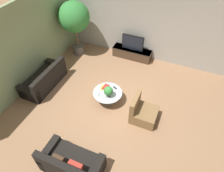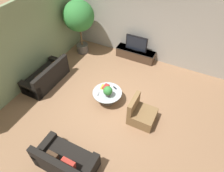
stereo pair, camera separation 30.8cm
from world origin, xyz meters
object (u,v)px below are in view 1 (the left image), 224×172
Objects in this scene: potted_palm_tall at (74,19)px; media_console at (132,53)px; couch_by_wall at (45,80)px; couch_near_entry at (71,164)px; potted_plant_tabletop at (108,91)px; armchair_wicker at (143,113)px; television at (133,43)px; coffee_table at (108,95)px.

media_console is at bearing 14.61° from potted_palm_tall.
couch_by_wall is 0.78× the size of potted_palm_tall.
couch_near_entry is at bearing -87.86° from media_console.
armchair_wicker is at bearing -5.79° from potted_plant_tabletop.
media_console is 0.73× the size of potted_palm_tall.
potted_palm_tall reaches higher than media_console.
television is at bearing 93.18° from potted_plant_tabletop.
potted_palm_tall is (-2.43, 2.17, 1.36)m from coffee_table.
media_console is 0.93× the size of couch_by_wall.
potted_plant_tabletop is (0.16, -2.91, 0.40)m from media_console.
couch_near_entry is at bearing -87.11° from coffee_table.
media_console is 1.82× the size of television.
television reaches higher than coffee_table.
potted_palm_tall is at bearing -165.39° from media_console.
television is 3.88m from couch_by_wall.
couch_near_entry is 2.64m from armchair_wicker.
media_console is 1.08× the size of couch_near_entry.
couch_by_wall is (-2.43, -2.99, 0.06)m from media_console.
couch_near_entry is (0.20, -5.39, 0.06)m from media_console.
couch_by_wall reaches higher than potted_plant_tabletop.
armchair_wicker is 1.30m from potted_plant_tabletop.
potted_plant_tabletop is at bearing -42.34° from potted_palm_tall.
television is 2.60m from potted_palm_tall.
coffee_table is at bearing -87.11° from couch_near_entry.
armchair_wicker is (3.84, -0.05, -0.01)m from couch_by_wall.
couch_by_wall is at bearing -91.68° from potted_palm_tall.
coffee_table is (0.07, -2.79, 0.07)m from media_console.
potted_palm_tall is (-2.56, 4.77, 1.37)m from couch_near_entry.
media_console is 2.79m from coffee_table.
armchair_wicker reaches higher than potted_plant_tabletop.
potted_plant_tabletop is (0.09, -0.13, 0.34)m from coffee_table.
couch_near_entry is at bearing 47.70° from couch_by_wall.
television reaches higher than potted_plant_tabletop.
media_console reaches higher than coffee_table.
coffee_table is 1.17× the size of armchair_wicker.
couch_near_entry is 0.68× the size of potted_palm_tall.
armchair_wicker is at bearing -117.23° from couch_near_entry.
potted_palm_tall is 3.56m from potted_plant_tabletop.
couch_near_entry is (2.63, -2.39, -0.00)m from couch_by_wall.
media_console is 5.39m from couch_near_entry.
couch_by_wall is (-2.50, -0.20, -0.01)m from coffee_table.
couch_near_entry is 4.14× the size of potted_plant_tabletop.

